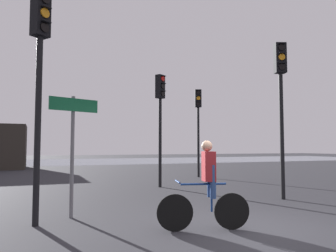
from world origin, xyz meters
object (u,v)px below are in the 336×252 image
Objects in this scene: direction_sign_post at (73,138)px; traffic_light_near_left at (40,62)px; traffic_light_far_right at (198,116)px; cyclist at (207,185)px; traffic_light_center at (160,108)px; traffic_light_near_right at (281,90)px.

traffic_light_near_left is at bearing 14.97° from direction_sign_post.
cyclist is (-4.75, -9.48, -2.27)m from traffic_light_far_right.
direction_sign_post is (-6.91, -7.50, -1.39)m from traffic_light_far_right.
cyclist is at bearing 45.93° from traffic_light_center.
traffic_light_far_right is at bearing -12.08° from cyclist.
cyclist is at bearing 116.00° from traffic_light_near_left.
cyclist is at bearing 83.55° from traffic_light_far_right.
traffic_light_center is 5.83m from direction_sign_post.
traffic_light_center is at bearing -148.69° from direction_sign_post.
traffic_light_far_right is 10.29m from direction_sign_post.
traffic_light_far_right reaches higher than direction_sign_post.
traffic_light_near_right is at bearing 88.55° from traffic_light_center.
traffic_light_near_left is 2.75× the size of cyclist.
traffic_light_center reaches higher than direction_sign_post.
traffic_light_near_left is at bearing 17.06° from traffic_light_center.
cyclist is at bearing 118.81° from direction_sign_post.
traffic_light_far_right is 4.52m from traffic_light_center.
traffic_light_far_right reaches higher than cyclist.
cyclist is (2.17, -1.98, -0.88)m from direction_sign_post.
traffic_light_near_left is 1.70m from direction_sign_post.
traffic_light_center is 1.64× the size of direction_sign_post.
direction_sign_post is 3.06m from cyclist.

